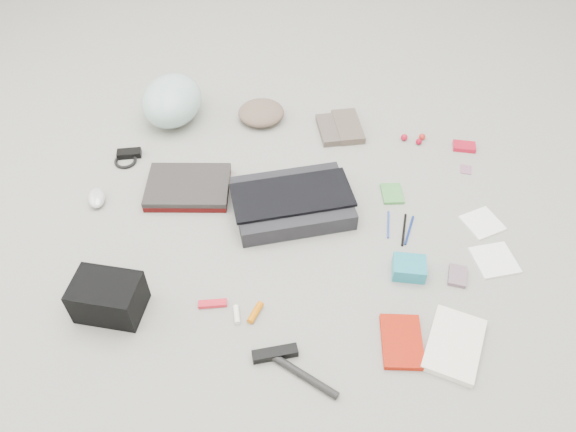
# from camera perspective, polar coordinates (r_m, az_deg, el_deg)

# --- Properties ---
(ground_plane) EXTENTS (4.00, 4.00, 0.00)m
(ground_plane) POSITION_cam_1_polar(r_m,az_deg,el_deg) (2.04, -0.00, -0.94)
(ground_plane) COLOR gray
(messenger_bag) EXTENTS (0.50, 0.43, 0.07)m
(messenger_bag) POSITION_cam_1_polar(r_m,az_deg,el_deg) (2.07, 0.41, 1.35)
(messenger_bag) COLOR black
(messenger_bag) RESTS_ON ground_plane
(bag_flap) EXTENTS (0.48, 0.34, 0.01)m
(bag_flap) POSITION_cam_1_polar(r_m,az_deg,el_deg) (2.04, 0.42, 2.14)
(bag_flap) COLOR black
(bag_flap) RESTS_ON messenger_bag
(laptop_sleeve) EXTENTS (0.34, 0.28, 0.02)m
(laptop_sleeve) POSITION_cam_1_polar(r_m,az_deg,el_deg) (2.19, -10.07, 2.74)
(laptop_sleeve) COLOR #4B0A0A
(laptop_sleeve) RESTS_ON ground_plane
(laptop) EXTENTS (0.34, 0.27, 0.02)m
(laptop) POSITION_cam_1_polar(r_m,az_deg,el_deg) (2.18, -10.14, 3.13)
(laptop) COLOR black
(laptop) RESTS_ON laptop_sleeve
(bike_helmet) EXTENTS (0.25, 0.31, 0.19)m
(bike_helmet) POSITION_cam_1_polar(r_m,az_deg,el_deg) (2.50, -11.73, 11.42)
(bike_helmet) COLOR #ACD3CE
(bike_helmet) RESTS_ON ground_plane
(beanie) EXTENTS (0.25, 0.24, 0.07)m
(beanie) POSITION_cam_1_polar(r_m,az_deg,el_deg) (2.48, -2.74, 10.44)
(beanie) COLOR brown
(beanie) RESTS_ON ground_plane
(mitten_left) EXTENTS (0.15, 0.21, 0.03)m
(mitten_left) POSITION_cam_1_polar(r_m,az_deg,el_deg) (2.42, 4.34, 8.75)
(mitten_left) COLOR brown
(mitten_left) RESTS_ON ground_plane
(mitten_right) EXTENTS (0.16, 0.23, 0.03)m
(mitten_right) POSITION_cam_1_polar(r_m,az_deg,el_deg) (2.44, 6.10, 9.02)
(mitten_right) COLOR brown
(mitten_right) RESTS_ON ground_plane
(power_brick) EXTENTS (0.10, 0.07, 0.03)m
(power_brick) POSITION_cam_1_polar(r_m,az_deg,el_deg) (2.39, -15.83, 6.13)
(power_brick) COLOR black
(power_brick) RESTS_ON ground_plane
(cable_coil) EXTENTS (0.12, 0.12, 0.01)m
(cable_coil) POSITION_cam_1_polar(r_m,az_deg,el_deg) (2.37, -16.18, 5.40)
(cable_coil) COLOR black
(cable_coil) RESTS_ON ground_plane
(mouse) EXTENTS (0.10, 0.12, 0.04)m
(mouse) POSITION_cam_1_polar(r_m,az_deg,el_deg) (2.23, -18.89, 1.74)
(mouse) COLOR silver
(mouse) RESTS_ON ground_plane
(camera_bag) EXTENTS (0.21, 0.15, 0.13)m
(camera_bag) POSITION_cam_1_polar(r_m,az_deg,el_deg) (1.86, -17.80, -7.87)
(camera_bag) COLOR black
(camera_bag) RESTS_ON ground_plane
(multitool) EXTENTS (0.10, 0.05, 0.01)m
(multitool) POSITION_cam_1_polar(r_m,az_deg,el_deg) (1.84, -7.67, -8.82)
(multitool) COLOR red
(multitool) RESTS_ON ground_plane
(toiletry_tube_white) EXTENTS (0.04, 0.07, 0.02)m
(toiletry_tube_white) POSITION_cam_1_polar(r_m,az_deg,el_deg) (1.81, -5.24, -9.93)
(toiletry_tube_white) COLOR white
(toiletry_tube_white) RESTS_ON ground_plane
(toiletry_tube_orange) EXTENTS (0.04, 0.08, 0.02)m
(toiletry_tube_orange) POSITION_cam_1_polar(r_m,az_deg,el_deg) (1.81, -3.34, -9.75)
(toiletry_tube_orange) COLOR orange
(toiletry_tube_orange) RESTS_ON ground_plane
(u_lock) EXTENTS (0.14, 0.08, 0.03)m
(u_lock) POSITION_cam_1_polar(r_m,az_deg,el_deg) (1.73, -1.33, -13.79)
(u_lock) COLOR black
(u_lock) RESTS_ON ground_plane
(bike_pump) EXTENTS (0.24, 0.13, 0.02)m
(bike_pump) POSITION_cam_1_polar(r_m,az_deg,el_deg) (1.70, 1.23, -15.65)
(bike_pump) COLOR black
(bike_pump) RESTS_ON ground_plane
(book_red) EXTENTS (0.14, 0.20, 0.02)m
(book_red) POSITION_cam_1_polar(r_m,az_deg,el_deg) (1.79, 11.49, -12.39)
(book_red) COLOR red
(book_red) RESTS_ON ground_plane
(book_white) EXTENTS (0.21, 0.26, 0.02)m
(book_white) POSITION_cam_1_polar(r_m,az_deg,el_deg) (1.82, 16.54, -12.42)
(book_white) COLOR white
(book_white) RESTS_ON ground_plane
(notepad) EXTENTS (0.10, 0.12, 0.01)m
(notepad) POSITION_cam_1_polar(r_m,az_deg,el_deg) (2.18, 10.53, 2.25)
(notepad) COLOR #438A40
(notepad) RESTS_ON ground_plane
(pen_blue) EXTENTS (0.01, 0.13, 0.01)m
(pen_blue) POSITION_cam_1_polar(r_m,az_deg,el_deg) (2.07, 10.15, -0.85)
(pen_blue) COLOR #203E9A
(pen_blue) RESTS_ON ground_plane
(pen_black) EXTENTS (0.02, 0.15, 0.01)m
(pen_black) POSITION_cam_1_polar(r_m,az_deg,el_deg) (2.07, 11.70, -1.37)
(pen_black) COLOR black
(pen_black) RESTS_ON ground_plane
(pen_navy) EXTENTS (0.03, 0.14, 0.01)m
(pen_navy) POSITION_cam_1_polar(r_m,az_deg,el_deg) (2.07, 12.22, -1.41)
(pen_navy) COLOR navy
(pen_navy) RESTS_ON ground_plane
(accordion_wallet) EXTENTS (0.11, 0.09, 0.05)m
(accordion_wallet) POSITION_cam_1_polar(r_m,az_deg,el_deg) (1.93, 12.19, -5.18)
(accordion_wallet) COLOR teal
(accordion_wallet) RESTS_ON ground_plane
(card_deck) EXTENTS (0.07, 0.09, 0.02)m
(card_deck) POSITION_cam_1_polar(r_m,az_deg,el_deg) (1.97, 16.83, -5.83)
(card_deck) COLOR gray
(card_deck) RESTS_ON ground_plane
(napkin_top) EXTENTS (0.17, 0.17, 0.01)m
(napkin_top) POSITION_cam_1_polar(r_m,az_deg,el_deg) (2.16, 19.14, -0.67)
(napkin_top) COLOR white
(napkin_top) RESTS_ON ground_plane
(napkin_bottom) EXTENTS (0.18, 0.18, 0.01)m
(napkin_bottom) POSITION_cam_1_polar(r_m,az_deg,el_deg) (2.06, 20.25, -4.22)
(napkin_bottom) COLOR white
(napkin_bottom) RESTS_ON ground_plane
(lollipop_a) EXTENTS (0.03, 0.03, 0.03)m
(lollipop_a) POSITION_cam_1_polar(r_m,az_deg,el_deg) (2.43, 11.72, 7.83)
(lollipop_a) COLOR #AB0C25
(lollipop_a) RESTS_ON ground_plane
(lollipop_b) EXTENTS (0.03, 0.03, 0.03)m
(lollipop_b) POSITION_cam_1_polar(r_m,az_deg,el_deg) (2.42, 13.15, 7.37)
(lollipop_b) COLOR #9C051B
(lollipop_b) RESTS_ON ground_plane
(lollipop_c) EXTENTS (0.03, 0.03, 0.03)m
(lollipop_c) POSITION_cam_1_polar(r_m,az_deg,el_deg) (2.45, 13.47, 7.84)
(lollipop_c) COLOR red
(lollipop_c) RESTS_ON ground_plane
(altoids_tin) EXTENTS (0.09, 0.06, 0.02)m
(altoids_tin) POSITION_cam_1_polar(r_m,az_deg,el_deg) (2.45, 17.46, 6.75)
(altoids_tin) COLOR red
(altoids_tin) RESTS_ON ground_plane
(stamp_sheet) EXTENTS (0.05, 0.05, 0.00)m
(stamp_sheet) POSITION_cam_1_polar(r_m,az_deg,el_deg) (2.36, 17.62, 4.52)
(stamp_sheet) COLOR #9A637F
(stamp_sheet) RESTS_ON ground_plane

